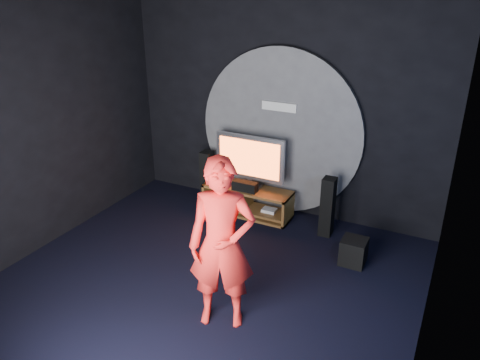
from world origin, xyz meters
The scene contains 13 objects.
floor centered at (0.00, 0.00, 0.00)m, with size 5.00×5.00×0.00m, color black.
back_wall centered at (0.00, 2.50, 1.75)m, with size 5.00×0.04×3.50m, color black.
left_wall centered at (-2.50, 0.00, 1.75)m, with size 0.04×5.00×3.50m, color black.
right_wall centered at (2.50, 0.00, 1.75)m, with size 0.04×5.00×3.50m, color black.
wall_disc_panel centered at (0.00, 2.44, 1.30)m, with size 2.60×0.11×2.60m.
media_console centered at (-0.34, 2.05, 0.19)m, with size 1.42×0.45×0.45m.
tv centered at (-0.35, 2.12, 0.91)m, with size 1.13×0.22×0.84m.
center_speaker centered at (-0.35, 1.95, 0.53)m, with size 0.40×0.15×0.15m, color black.
remote centered at (-0.74, 1.93, 0.46)m, with size 0.18×0.05×0.02m, color black.
tower_speaker_left centered at (-1.13, 2.13, 0.45)m, with size 0.18×0.20×0.90m, color black.
tower_speaker_right centered at (0.97, 1.98, 0.45)m, with size 0.18×0.20×0.90m, color black.
subwoofer centered at (1.52, 1.40, 0.18)m, with size 0.32×0.32×0.35m, color black.
player centered at (0.51, -0.35, 0.96)m, with size 0.70×0.46×1.91m, color red.
Camera 1 is at (2.55, -3.98, 3.50)m, focal length 35.00 mm.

